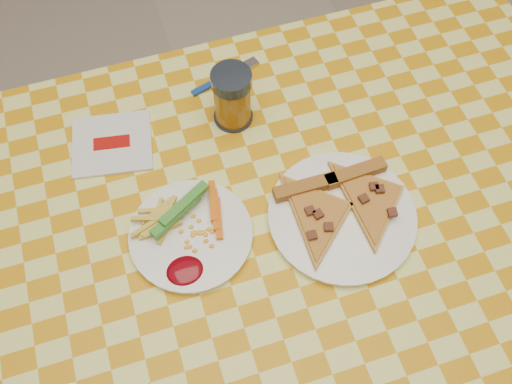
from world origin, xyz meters
TOP-DOWN VIEW (x-y plane):
  - ground at (0.00, 0.00)m, footprint 8.00×8.00m
  - table at (0.00, 0.00)m, footprint 1.28×0.88m
  - plate_left at (-0.14, 0.03)m, footprint 0.20×0.20m
  - plate_right at (0.11, -0.01)m, footprint 0.31×0.31m
  - fries_veggies at (-0.15, 0.05)m, footprint 0.18×0.17m
  - pizza_slices at (0.11, 0.00)m, footprint 0.23×0.22m
  - drink_glass at (-0.00, 0.24)m, footprint 0.07×0.07m
  - napkin at (-0.23, 0.25)m, footprint 0.16×0.15m
  - fork at (0.01, 0.34)m, footprint 0.15×0.06m

SIDE VIEW (x-z plane):
  - ground at x=0.00m, z-range 0.00..0.00m
  - table at x=0.00m, z-range 0.30..1.06m
  - napkin at x=-0.23m, z-range 0.76..0.76m
  - fork at x=0.01m, z-range 0.76..0.76m
  - plate_left at x=-0.14m, z-range 0.76..0.77m
  - plate_right at x=0.11m, z-range 0.76..0.77m
  - pizza_slices at x=0.11m, z-range 0.76..0.79m
  - fries_veggies at x=-0.15m, z-range 0.76..0.80m
  - drink_glass at x=0.00m, z-range 0.75..0.87m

